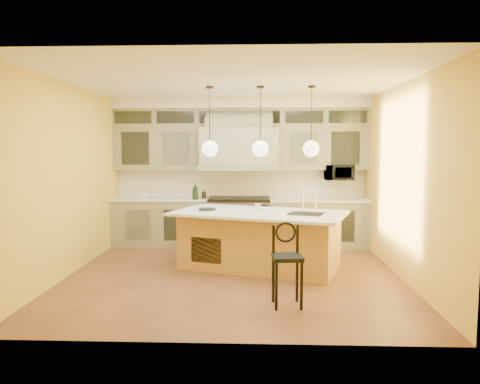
{
  "coord_description": "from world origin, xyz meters",
  "views": [
    {
      "loc": [
        0.37,
        -6.98,
        1.95
      ],
      "look_at": [
        0.07,
        0.7,
        1.21
      ],
      "focal_mm": 35.0,
      "sensor_mm": 36.0,
      "label": 1
    }
  ],
  "objects_px": {
    "counter_stool": "(287,259)",
    "microwave": "(339,173)",
    "kitchen_island": "(260,239)",
    "range": "(239,221)"
  },
  "relations": [
    {
      "from": "range",
      "to": "counter_stool",
      "type": "height_order",
      "value": "counter_stool"
    },
    {
      "from": "kitchen_island",
      "to": "microwave",
      "type": "height_order",
      "value": "microwave"
    },
    {
      "from": "kitchen_island",
      "to": "microwave",
      "type": "bearing_deg",
      "value": 68.14
    },
    {
      "from": "kitchen_island",
      "to": "microwave",
      "type": "relative_size",
      "value": 5.48
    },
    {
      "from": "kitchen_island",
      "to": "microwave",
      "type": "distance_m",
      "value": 2.57
    },
    {
      "from": "kitchen_island",
      "to": "counter_stool",
      "type": "height_order",
      "value": "kitchen_island"
    },
    {
      "from": "kitchen_island",
      "to": "counter_stool",
      "type": "relative_size",
      "value": 2.91
    },
    {
      "from": "range",
      "to": "counter_stool",
      "type": "distance_m",
      "value": 3.56
    },
    {
      "from": "range",
      "to": "microwave",
      "type": "xyz_separation_m",
      "value": [
        1.95,
        0.11,
        0.96
      ]
    },
    {
      "from": "counter_stool",
      "to": "microwave",
      "type": "bearing_deg",
      "value": 65.75
    }
  ]
}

